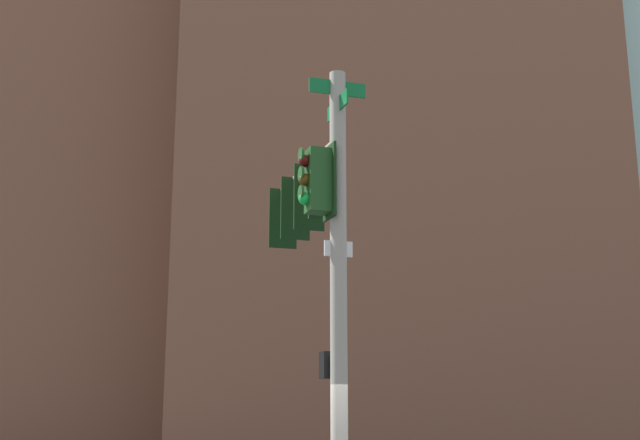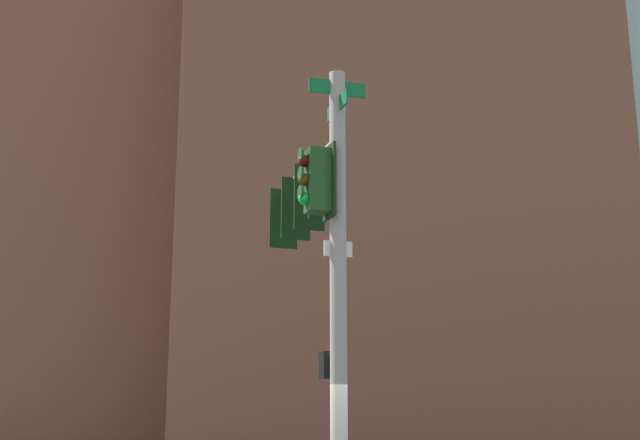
# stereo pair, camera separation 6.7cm
# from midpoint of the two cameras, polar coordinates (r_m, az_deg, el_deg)

# --- Properties ---
(signal_pole_assembly) EXTENTS (1.33, 4.30, 7.37)m
(signal_pole_assembly) POSITION_cam_midpoint_polar(r_m,az_deg,el_deg) (13.31, -0.56, -0.95)
(signal_pole_assembly) COLOR #9E998C
(signal_pole_assembly) RESTS_ON ground_plane
(building_brick_midblock) EXTENTS (16.31, 19.57, 38.42)m
(building_brick_midblock) POSITION_cam_midpoint_polar(r_m,az_deg,el_deg) (56.93, -16.53, 4.98)
(building_brick_midblock) COLOR brown
(building_brick_midblock) RESTS_ON ground_plane
(building_brick_farside) EXTENTS (21.06, 17.08, 50.02)m
(building_brick_farside) POSITION_cam_midpoint_polar(r_m,az_deg,el_deg) (74.84, -6.14, 4.86)
(building_brick_farside) COLOR brown
(building_brick_farside) RESTS_ON ground_plane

